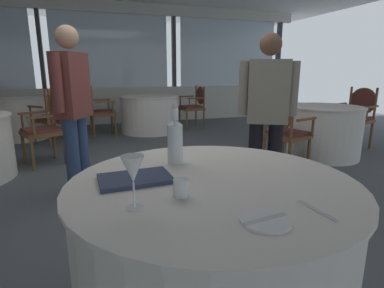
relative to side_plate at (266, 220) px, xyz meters
name	(u,v)px	position (x,y,z in m)	size (l,w,h in m)	color
ground_plane	(149,185)	(0.03, 2.37, -0.75)	(15.18, 15.18, 0.00)	#4C5156
window_wall_far	(113,77)	(0.03, 6.75, 0.35)	(9.51, 0.14, 2.75)	beige
foreground_table	(212,251)	(-0.01, 0.43, -0.37)	(1.32, 1.32, 0.74)	white
side_plate	(266,220)	(0.00, 0.00, 0.00)	(0.17, 0.17, 0.01)	white
butter_knife	(266,219)	(0.00, 0.00, 0.01)	(0.17, 0.02, 0.00)	silver
dinner_fork	(317,210)	(0.22, 0.01, 0.00)	(0.18, 0.02, 0.00)	silver
water_bottle	(175,140)	(-0.11, 0.74, 0.13)	(0.08, 0.08, 0.33)	white
wine_glass	(133,170)	(-0.40, 0.24, 0.14)	(0.08, 0.08, 0.20)	white
water_tumbler	(181,188)	(-0.21, 0.29, 0.03)	(0.06, 0.06, 0.07)	white
menu_book	(135,179)	(-0.36, 0.53, 0.01)	(0.32, 0.21, 0.02)	#2D3856
background_table_0	(21,118)	(-1.77, 5.54, -0.37)	(1.06, 1.06, 0.74)	white
dining_chair_0_1	(54,112)	(-1.13, 4.82, -0.20)	(0.66, 0.66, 0.95)	brown
dining_chair_1_0	(49,121)	(-1.07, 3.63, -0.17)	(0.61, 0.64, 1.00)	brown
background_table_2	(324,132)	(2.67, 2.73, -0.37)	(1.04, 1.04, 0.74)	white
dining_chair_2_0	(358,112)	(3.58, 3.02, -0.17)	(0.58, 0.62, 0.98)	brown
dining_chair_2_1	(283,127)	(1.77, 2.44, -0.21)	(0.58, 0.62, 0.93)	brown
background_table_3	(150,114)	(0.62, 5.40, -0.37)	(1.20, 1.20, 0.74)	white
dining_chair_3_0	(97,107)	(-0.41, 5.29, -0.18)	(0.51, 0.57, 0.98)	brown
dining_chair_3_1	(195,104)	(1.64, 5.50, -0.21)	(0.51, 0.57, 0.91)	brown
diner_person_0	(73,104)	(-0.68, 2.30, 0.18)	(0.34, 0.48, 1.63)	#334770
diner_person_1	(267,110)	(1.02, 1.64, 0.13)	(0.48, 0.34, 1.56)	black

